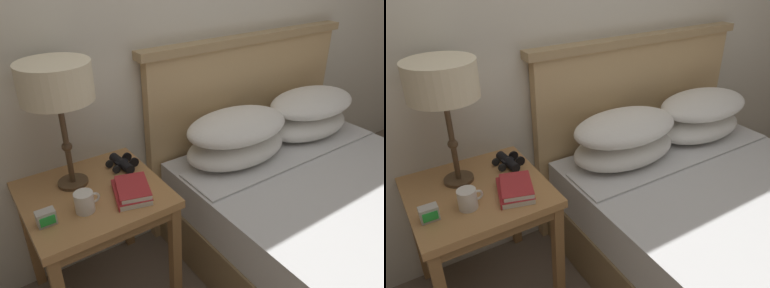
# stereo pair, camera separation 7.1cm
# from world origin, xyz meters

# --- Properties ---
(wall_back) EXTENTS (8.00, 0.06, 2.60)m
(wall_back) POSITION_xyz_m (0.00, 0.93, 1.30)
(wall_back) COLOR beige
(wall_back) RESTS_ON ground_plane
(nightstand) EXTENTS (0.58, 0.58, 0.62)m
(nightstand) POSITION_xyz_m (-0.57, 0.63, 0.54)
(nightstand) COLOR #AD7A47
(nightstand) RESTS_ON ground_plane
(bed) EXTENTS (1.44, 1.92, 1.11)m
(bed) POSITION_xyz_m (0.52, 0.04, 0.31)
(bed) COLOR olive
(bed) RESTS_ON ground_plane
(table_lamp) EXTENTS (0.29, 0.29, 0.55)m
(table_lamp) POSITION_xyz_m (-0.62, 0.73, 1.07)
(table_lamp) COLOR #4C3823
(table_lamp) RESTS_ON nightstand
(book_on_nightstand) EXTENTS (0.19, 0.24, 0.03)m
(book_on_nightstand) POSITION_xyz_m (-0.44, 0.51, 0.63)
(book_on_nightstand) COLOR silver
(book_on_nightstand) RESTS_ON nightstand
(book_stacked_on_top) EXTENTS (0.18, 0.22, 0.02)m
(book_stacked_on_top) POSITION_xyz_m (-0.44, 0.50, 0.66)
(book_stacked_on_top) COLOR silver
(book_stacked_on_top) RESTS_ON book_on_nightstand
(binoculars_pair) EXTENTS (0.14, 0.16, 0.05)m
(binoculars_pair) POSITION_xyz_m (-0.38, 0.73, 0.64)
(binoculars_pair) COLOR black
(binoculars_pair) RESTS_ON nightstand
(coffee_mug) EXTENTS (0.10, 0.08, 0.08)m
(coffee_mug) POSITION_xyz_m (-0.64, 0.51, 0.66)
(coffee_mug) COLOR silver
(coffee_mug) RESTS_ON nightstand
(alarm_clock) EXTENTS (0.07, 0.05, 0.06)m
(alarm_clock) POSITION_xyz_m (-0.79, 0.52, 0.65)
(alarm_clock) COLOR #B7B2A8
(alarm_clock) RESTS_ON nightstand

